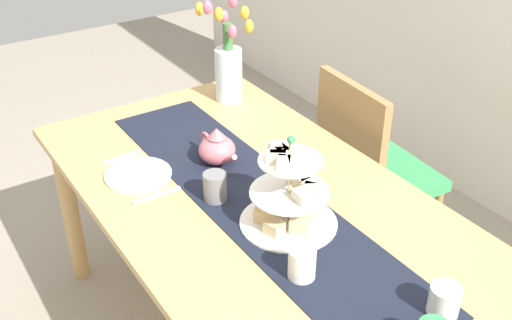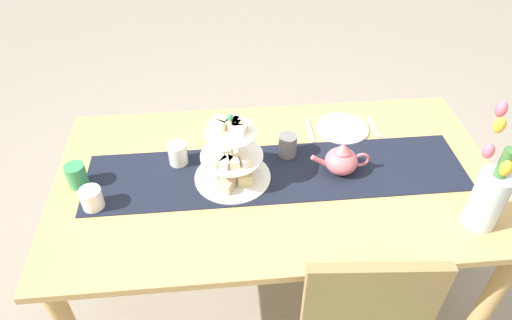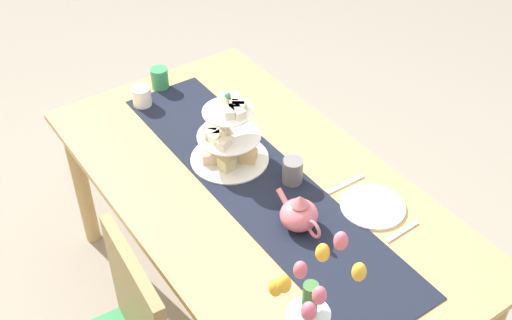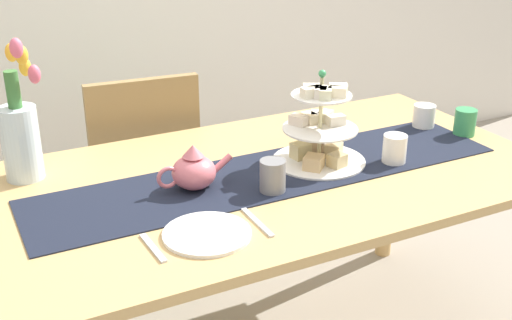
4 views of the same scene
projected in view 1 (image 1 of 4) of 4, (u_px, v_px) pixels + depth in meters
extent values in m
cube|color=tan|center=(257.00, 201.00, 2.03)|extent=(1.76, 0.96, 0.03)
cylinder|color=tan|center=(70.00, 211.00, 2.61)|extent=(0.07, 0.07, 0.70)
cylinder|color=tan|center=(235.00, 157.00, 2.99)|extent=(0.07, 0.07, 0.70)
cylinder|color=olive|center=(434.00, 228.00, 2.74)|extent=(0.04, 0.04, 0.41)
cylinder|color=olive|center=(382.00, 189.00, 3.01)|extent=(0.04, 0.04, 0.41)
cylinder|color=olive|center=(369.00, 254.00, 2.59)|extent=(0.04, 0.04, 0.41)
cylinder|color=olive|center=(320.00, 210.00, 2.86)|extent=(0.04, 0.04, 0.41)
cube|color=#389356|center=(381.00, 176.00, 2.69)|extent=(0.45, 0.45, 0.05)
cube|color=olive|center=(350.00, 136.00, 2.48)|extent=(0.42, 0.07, 0.45)
cube|color=black|center=(253.00, 197.00, 2.02)|extent=(1.51, 0.34, 0.00)
cylinder|color=beige|center=(290.00, 185.00, 1.82)|extent=(0.01, 0.01, 0.28)
cylinder|color=white|center=(288.00, 222.00, 1.89)|extent=(0.30, 0.30, 0.01)
cylinder|color=white|center=(289.00, 192.00, 1.84)|extent=(0.24, 0.24, 0.01)
cylinder|color=white|center=(290.00, 161.00, 1.78)|extent=(0.19, 0.19, 0.01)
cube|color=beige|center=(301.00, 224.00, 1.84)|extent=(0.07, 0.07, 0.05)
cube|color=beige|center=(312.00, 213.00, 1.89)|extent=(0.08, 0.08, 0.04)
cube|color=#D6C68A|center=(291.00, 203.00, 1.93)|extent=(0.06, 0.05, 0.05)
cube|color=#E0B87C|center=(265.00, 213.00, 1.89)|extent=(0.08, 0.08, 0.04)
cube|color=#D2BA82|center=(274.00, 228.00, 1.83)|extent=(0.06, 0.06, 0.04)
cube|color=#EEE1C6|center=(302.00, 196.00, 1.79)|extent=(0.06, 0.04, 0.03)
cube|color=#F4E6BA|center=(313.00, 190.00, 1.81)|extent=(0.07, 0.06, 0.03)
cube|color=silver|center=(310.00, 185.00, 1.84)|extent=(0.06, 0.07, 0.03)
cube|color=beige|center=(304.00, 181.00, 1.86)|extent=(0.04, 0.06, 0.03)
cube|color=#F0DDC5|center=(295.00, 175.00, 1.88)|extent=(0.06, 0.07, 0.03)
cube|color=beige|center=(289.00, 150.00, 1.79)|extent=(0.07, 0.06, 0.03)
cube|color=#F2E8C9|center=(278.00, 149.00, 1.80)|extent=(0.06, 0.04, 0.03)
cube|color=silver|center=(280.00, 155.00, 1.77)|extent=(0.06, 0.07, 0.03)
cube|color=beige|center=(276.00, 157.00, 1.76)|extent=(0.06, 0.07, 0.03)
cube|color=beige|center=(284.00, 164.00, 1.73)|extent=(0.07, 0.06, 0.03)
cube|color=beige|center=(295.00, 164.00, 1.73)|extent=(0.07, 0.06, 0.03)
sphere|color=#389356|center=(291.00, 140.00, 1.74)|extent=(0.02, 0.02, 0.02)
ellipsoid|color=#D66B75|center=(217.00, 150.00, 2.18)|extent=(0.13, 0.13, 0.10)
cone|color=#D66B75|center=(216.00, 133.00, 2.14)|extent=(0.06, 0.06, 0.04)
cylinder|color=#D66B75|center=(230.00, 158.00, 2.11)|extent=(0.07, 0.02, 0.06)
torus|color=#D66B75|center=(206.00, 141.00, 2.23)|extent=(0.07, 0.01, 0.07)
cylinder|color=silver|center=(229.00, 75.00, 2.60)|extent=(0.11, 0.11, 0.23)
cylinder|color=#3D7538|center=(228.00, 38.00, 2.52)|extent=(0.04, 0.04, 0.12)
ellipsoid|color=#E5607A|center=(232.00, 32.00, 2.44)|extent=(0.04, 0.04, 0.06)
ellipsoid|color=yellow|center=(249.00, 26.00, 2.49)|extent=(0.04, 0.04, 0.06)
ellipsoid|color=yellow|center=(245.00, 13.00, 2.49)|extent=(0.04, 0.04, 0.06)
ellipsoid|color=#E5607A|center=(233.00, 2.00, 2.56)|extent=(0.04, 0.04, 0.06)
ellipsoid|color=#E5607A|center=(224.00, 17.00, 2.51)|extent=(0.04, 0.04, 0.06)
ellipsoid|color=yellow|center=(200.00, 9.00, 2.46)|extent=(0.04, 0.04, 0.06)
ellipsoid|color=#E5607A|center=(207.00, 7.00, 2.38)|extent=(0.04, 0.04, 0.06)
ellipsoid|color=yellow|center=(219.00, 14.00, 2.41)|extent=(0.04, 0.04, 0.06)
cylinder|color=white|center=(444.00, 301.00, 1.55)|extent=(0.08, 0.08, 0.08)
cylinder|color=white|center=(138.00, 175.00, 2.13)|extent=(0.23, 0.23, 0.01)
cube|color=silver|center=(122.00, 157.00, 2.23)|extent=(0.02, 0.15, 0.01)
cube|color=silver|center=(157.00, 195.00, 2.03)|extent=(0.02, 0.17, 0.01)
cylinder|color=slate|center=(215.00, 187.00, 1.98)|extent=(0.08, 0.08, 0.09)
cylinder|color=white|center=(302.00, 264.00, 1.67)|extent=(0.08, 0.08, 0.09)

